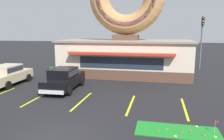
% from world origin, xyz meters
% --- Properties ---
extents(donut_shop_building, '(12.30, 6.75, 10.96)m').
position_xyz_m(donut_shop_building, '(0.67, 13.94, 3.74)').
color(donut_shop_building, brown).
rests_on(donut_shop_building, ground).
extents(putting_mat, '(3.50, 1.45, 0.03)m').
position_xyz_m(putting_mat, '(4.76, 1.98, 0.01)').
color(putting_mat, '#197523').
rests_on(putting_mat, ground).
extents(mini_donut_near_left, '(0.13, 0.13, 0.04)m').
position_xyz_m(mini_donut_near_left, '(4.92, 1.80, 0.05)').
color(mini_donut_near_left, brown).
rests_on(mini_donut_near_left, putting_mat).
extents(mini_donut_near_right, '(0.13, 0.13, 0.04)m').
position_xyz_m(mini_donut_near_right, '(5.64, 2.57, 0.05)').
color(mini_donut_near_right, '#E5C666').
rests_on(mini_donut_near_right, putting_mat).
extents(mini_donut_mid_left, '(0.13, 0.13, 0.04)m').
position_xyz_m(mini_donut_mid_left, '(6.21, 1.71, 0.05)').
color(mini_donut_mid_left, '#E5C666').
rests_on(mini_donut_mid_left, putting_mat).
extents(mini_donut_mid_centre, '(0.13, 0.13, 0.04)m').
position_xyz_m(mini_donut_mid_centre, '(3.99, 1.73, 0.05)').
color(mini_donut_mid_centre, brown).
rests_on(mini_donut_mid_centre, putting_mat).
extents(mini_donut_mid_right, '(0.13, 0.13, 0.04)m').
position_xyz_m(mini_donut_mid_right, '(5.79, 1.76, 0.05)').
color(mini_donut_mid_right, brown).
rests_on(mini_donut_mid_right, putting_mat).
extents(mini_donut_far_left, '(0.13, 0.13, 0.04)m').
position_xyz_m(mini_donut_far_left, '(4.65, 1.44, 0.05)').
color(mini_donut_far_left, '#E5C666').
rests_on(mini_donut_far_left, putting_mat).
extents(mini_donut_far_centre, '(0.13, 0.13, 0.04)m').
position_xyz_m(mini_donut_far_centre, '(5.32, 2.06, 0.05)').
color(mini_donut_far_centre, brown).
rests_on(mini_donut_far_centre, putting_mat).
extents(golf_ball, '(0.04, 0.04, 0.04)m').
position_xyz_m(golf_ball, '(4.34, 2.01, 0.05)').
color(golf_ball, white).
rests_on(golf_ball, putting_mat).
extents(putting_flag_pin, '(0.13, 0.01, 0.55)m').
position_xyz_m(putting_flag_pin, '(6.30, 2.10, 0.44)').
color(putting_flag_pin, silver).
rests_on(putting_flag_pin, putting_mat).
extents(car_black, '(2.12, 4.63, 1.60)m').
position_xyz_m(car_black, '(-2.78, 7.23, 0.87)').
color(car_black, black).
rests_on(car_black, ground).
extents(car_champagne, '(2.12, 4.63, 1.60)m').
position_xyz_m(car_champagne, '(-7.72, 7.61, 0.87)').
color(car_champagne, '#BCAD89').
rests_on(car_champagne, ground).
extents(trash_bin, '(0.57, 0.57, 0.97)m').
position_xyz_m(trash_bin, '(-5.74, 11.00, 0.50)').
color(trash_bin, '#1E662D').
rests_on(trash_bin, ground).
extents(traffic_light_pole, '(0.28, 0.47, 5.80)m').
position_xyz_m(traffic_light_pole, '(8.35, 18.61, 3.71)').
color(traffic_light_pole, '#595B60').
rests_on(traffic_light_pole, ground).
extents(parking_stripe_left, '(0.12, 3.60, 0.01)m').
position_xyz_m(parking_stripe_left, '(-3.62, 5.00, 0.00)').
color(parking_stripe_left, yellow).
rests_on(parking_stripe_left, ground).
extents(parking_stripe_mid_left, '(0.12, 3.60, 0.01)m').
position_xyz_m(parking_stripe_mid_left, '(-0.62, 5.00, 0.00)').
color(parking_stripe_mid_left, yellow).
rests_on(parking_stripe_mid_left, ground).
extents(parking_stripe_centre, '(0.12, 3.60, 0.01)m').
position_xyz_m(parking_stripe_centre, '(2.38, 5.00, 0.00)').
color(parking_stripe_centre, yellow).
rests_on(parking_stripe_centre, ground).
extents(parking_stripe_mid_right, '(0.12, 3.60, 0.01)m').
position_xyz_m(parking_stripe_mid_right, '(5.38, 5.00, 0.00)').
color(parking_stripe_mid_right, yellow).
rests_on(parking_stripe_mid_right, ground).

